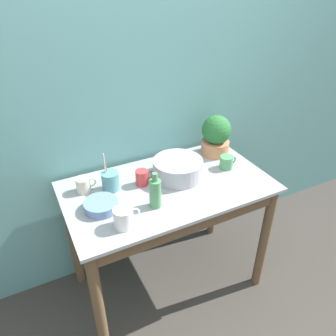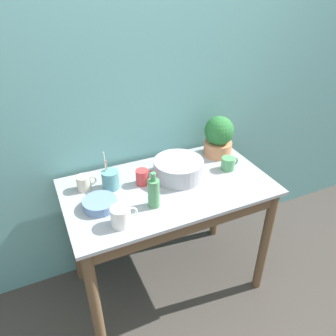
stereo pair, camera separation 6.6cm
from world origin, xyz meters
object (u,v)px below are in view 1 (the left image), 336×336
at_px(potted_plant, 216,135).
at_px(bowl_wash_large, 178,169).
at_px(utensil_cup, 110,181).
at_px(mug_cream, 84,185).
at_px(bowl_small_blue, 101,205).
at_px(bottle_tall, 155,193).
at_px(mug_red, 142,177).
at_px(mug_green, 227,162).
at_px(mug_white, 124,218).

height_order(potted_plant, bowl_wash_large, potted_plant).
relative_size(potted_plant, utensil_cup, 1.20).
bearing_deg(mug_cream, bowl_small_blue, -79.70).
bearing_deg(potted_plant, utensil_cup, -173.75).
height_order(bottle_tall, mug_red, bottle_tall).
xyz_separation_m(mug_cream, bowl_small_blue, (0.04, -0.20, -0.02)).
xyz_separation_m(bowl_wash_large, mug_green, (0.32, -0.05, -0.02)).
bearing_deg(bowl_small_blue, potted_plant, 15.16).
bearing_deg(potted_plant, mug_red, -168.43).
height_order(bottle_tall, mug_cream, bottle_tall).
height_order(bowl_wash_large, utensil_cup, utensil_cup).
distance_m(bowl_wash_large, mug_cream, 0.56).
relative_size(potted_plant, bottle_tall, 1.32).
bearing_deg(mug_red, bowl_wash_large, -5.28).
bearing_deg(bowl_wash_large, potted_plant, 21.20).
bearing_deg(mug_red, potted_plant, 11.57).
bearing_deg(mug_white, mug_cream, 104.86).
distance_m(potted_plant, mug_cream, 0.91).
height_order(mug_red, utensil_cup, utensil_cup).
height_order(bowl_small_blue, utensil_cup, utensil_cup).
bearing_deg(mug_green, mug_cream, 169.81).
bearing_deg(potted_plant, mug_cream, -177.81).
bearing_deg(bowl_small_blue, mug_green, 3.13).
relative_size(mug_green, mug_cream, 1.01).
bearing_deg(bowl_wash_large, mug_cream, 169.01).
height_order(mug_white, utensil_cup, utensil_cup).
xyz_separation_m(mug_red, utensil_cup, (-0.18, 0.04, 0.01)).
bearing_deg(mug_white, mug_red, 52.88).
bearing_deg(bowl_small_blue, mug_cream, 100.30).
height_order(bottle_tall, utensil_cup, utensil_cup).
height_order(potted_plant, mug_red, potted_plant).
xyz_separation_m(bowl_small_blue, utensil_cup, (0.10, 0.15, 0.03)).
xyz_separation_m(mug_green, mug_cream, (-0.87, 0.16, 0.00)).
relative_size(bowl_wash_large, mug_white, 2.20).
bearing_deg(potted_plant, mug_green, -101.89).
bearing_deg(bowl_small_blue, bowl_wash_large, 10.62).
xyz_separation_m(mug_green, utensil_cup, (-0.73, 0.11, 0.02)).
bearing_deg(bowl_wash_large, bowl_small_blue, -169.38).
bearing_deg(mug_green, mug_red, 172.63).
distance_m(bowl_wash_large, mug_white, 0.52).
bearing_deg(bowl_wash_large, bottle_tall, -140.58).
relative_size(bottle_tall, mug_cream, 1.81).
height_order(mug_white, mug_cream, mug_white).
bearing_deg(mug_cream, utensil_cup, -19.27).
bearing_deg(bowl_small_blue, mug_red, 22.13).
height_order(mug_green, bowl_small_blue, mug_green).
height_order(mug_red, mug_cream, mug_red).
relative_size(bottle_tall, mug_white, 1.52).
height_order(mug_green, utensil_cup, utensil_cup).
bearing_deg(bottle_tall, utensil_cup, 122.44).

